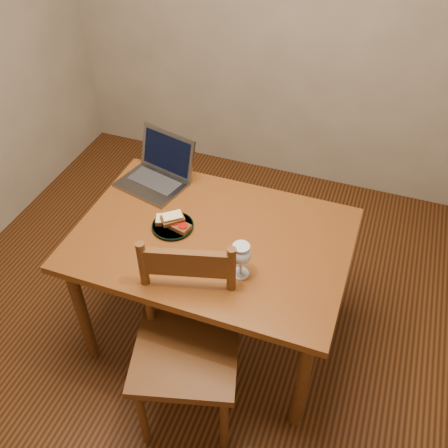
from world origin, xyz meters
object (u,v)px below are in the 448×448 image
(table, at_px, (212,249))
(laptop, at_px, (159,170))
(plate, at_px, (173,226))
(milk_glass, at_px, (241,260))
(chair, at_px, (186,341))

(table, bearing_deg, laptop, 143.08)
(table, bearing_deg, plate, -177.96)
(table, relative_size, milk_glass, 7.34)
(plate, bearing_deg, chair, -60.95)
(milk_glass, xyz_separation_m, laptop, (-0.63, 0.50, -0.02))
(milk_glass, bearing_deg, chair, -118.55)
(laptop, bearing_deg, table, -22.77)
(table, distance_m, milk_glass, 0.32)
(chair, xyz_separation_m, milk_glass, (0.15, 0.28, 0.29))
(chair, relative_size, laptop, 1.38)
(table, height_order, plate, plate)
(table, xyz_separation_m, laptop, (-0.43, 0.32, 0.15))
(table, bearing_deg, milk_glass, -41.31)
(chair, height_order, laptop, laptop)
(chair, distance_m, milk_glass, 0.43)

